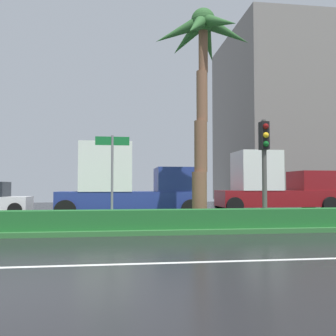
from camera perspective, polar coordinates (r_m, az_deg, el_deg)
name	(u,v)px	position (r m, az deg, el deg)	size (l,w,h in m)	color
ground_plane	(71,228)	(14.45, -14.62, -8.87)	(90.00, 42.00, 0.10)	black
near_lane_divider_stripe	(24,267)	(7.61, -21.19, -13.98)	(81.00, 0.14, 0.01)	white
median_strip	(68,227)	(13.45, -15.14, -8.79)	(85.50, 4.00, 0.15)	#2D6B33
median_hedge	(62,220)	(12.03, -15.98, -7.71)	(76.50, 0.70, 0.60)	#1E6028
palm_tree_centre_left	(202,57)	(14.49, 5.28, 16.62)	(3.87, 3.67, 8.01)	brown
traffic_signal_median_right	(264,153)	(13.13, 14.58, 2.32)	(0.28, 0.43, 3.63)	#4C4C47
street_name_sign	(112,168)	(12.15, -8.56, -0.05)	(1.10, 0.08, 3.00)	slate
box_truck_lead	(127,185)	(17.30, -6.26, -2.63)	(6.40, 2.64, 3.46)	navy
box_truck_following	(273,185)	(21.97, 15.77, -2.57)	(6.40, 2.64, 3.46)	maroon
building_far_right	(310,119)	(40.41, 21.03, 6.99)	(16.86, 13.32, 16.48)	slate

